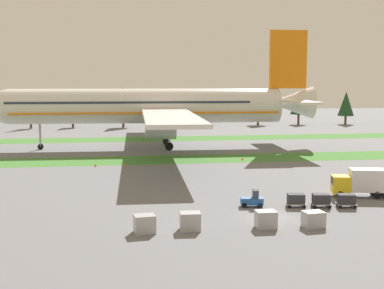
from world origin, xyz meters
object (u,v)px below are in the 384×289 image
at_px(baggage_tug, 252,200).
at_px(uld_container_2, 190,221).
at_px(uld_container_3, 313,219).
at_px(catering_truck, 361,182).
at_px(airliner, 156,106).
at_px(taxiway_marker_2, 95,165).
at_px(cargo_dolly_second, 321,199).
at_px(uld_container_1, 266,219).
at_px(taxiway_marker_0, 242,159).
at_px(cargo_dolly_lead, 296,199).
at_px(taxiway_marker_1, 124,164).
at_px(cargo_dolly_third, 346,200).
at_px(uld_container_0, 145,224).

xyz_separation_m(baggage_tug, uld_container_2, (-8.47, -8.51, 0.08)).
distance_m(baggage_tug, uld_container_3, 9.97).
relative_size(catering_truck, uld_container_3, 3.65).
bearing_deg(airliner, taxiway_marker_2, 154.25).
height_order(cargo_dolly_second, uld_container_1, uld_container_1).
bearing_deg(catering_truck, taxiway_marker_0, 26.75).
relative_size(baggage_tug, taxiway_marker_0, 5.90).
distance_m(cargo_dolly_lead, taxiway_marker_1, 37.79).
bearing_deg(cargo_dolly_lead, taxiway_marker_1, 40.15).
bearing_deg(uld_container_1, taxiway_marker_1, 108.43).
height_order(catering_truck, uld_container_3, catering_truck).
bearing_deg(uld_container_2, cargo_dolly_lead, 29.82).
bearing_deg(baggage_tug, taxiway_marker_2, 40.96).
xyz_separation_m(baggage_tug, taxiway_marker_2, (-19.26, 31.33, -0.56)).
relative_size(cargo_dolly_third, catering_truck, 0.33).
height_order(airliner, taxiway_marker_1, airliner).
distance_m(uld_container_2, taxiway_marker_0, 46.20).
bearing_deg(taxiway_marker_1, baggage_tug, -65.59).
relative_size(airliner, catering_truck, 11.55).
bearing_deg(cargo_dolly_third, uld_container_2, 118.81).
bearing_deg(baggage_tug, taxiway_marker_1, 33.81).
relative_size(uld_container_0, taxiway_marker_0, 4.25).
height_order(cargo_dolly_lead, uld_container_3, uld_container_3).
bearing_deg(uld_container_1, cargo_dolly_third, 31.23).
bearing_deg(cargo_dolly_lead, uld_container_3, -177.79).
bearing_deg(uld_container_2, taxiway_marker_2, 105.15).
bearing_deg(catering_truck, airliner, 36.51).
bearing_deg(cargo_dolly_second, catering_truck, -48.26).
bearing_deg(uld_container_2, uld_container_1, -2.01).
xyz_separation_m(taxiway_marker_0, taxiway_marker_2, (-26.35, -3.64, 0.01)).
bearing_deg(cargo_dolly_third, taxiway_marker_2, 51.52).
bearing_deg(taxiway_marker_0, cargo_dolly_third, -84.42).
bearing_deg(baggage_tug, airliner, 17.01).
relative_size(baggage_tug, cargo_dolly_second, 1.15).
bearing_deg(uld_container_3, uld_container_0, 178.64).
bearing_deg(catering_truck, uld_container_2, 129.87).
distance_m(cargo_dolly_lead, uld_container_1, 9.88).
xyz_separation_m(catering_truck, uld_container_0, (-27.67, -11.85, -1.07)).
xyz_separation_m(cargo_dolly_second, uld_container_0, (-20.77, -7.48, -0.04)).
xyz_separation_m(cargo_dolly_lead, taxiway_marker_2, (-24.21, 32.15, -0.67)).
bearing_deg(uld_container_1, cargo_dolly_second, 40.69).
height_order(uld_container_1, taxiway_marker_1, uld_container_1).
height_order(catering_truck, uld_container_0, catering_truck).
bearing_deg(airliner, cargo_dolly_lead, -165.75).
bearing_deg(uld_container_3, taxiway_marker_1, 114.11).
relative_size(cargo_dolly_second, uld_container_1, 1.21).
bearing_deg(taxiway_marker_1, uld_container_2, -81.64).
relative_size(taxiway_marker_1, taxiway_marker_2, 0.91).
distance_m(uld_container_1, taxiway_marker_1, 42.62).
height_order(uld_container_0, uld_container_3, uld_container_0).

